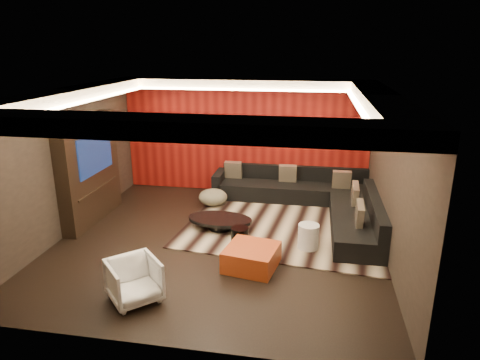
% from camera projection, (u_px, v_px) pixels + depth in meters
% --- Properties ---
extents(floor, '(6.00, 6.00, 0.02)m').
position_uv_depth(floor, '(219.00, 242.00, 8.10)').
color(floor, black).
rests_on(floor, ground).
extents(ceiling, '(6.00, 6.00, 0.02)m').
position_uv_depth(ceiling, '(216.00, 91.00, 7.25)').
color(ceiling, silver).
rests_on(ceiling, ground).
extents(wall_back, '(6.00, 0.02, 2.80)m').
position_uv_depth(wall_back, '(245.00, 136.00, 10.50)').
color(wall_back, black).
rests_on(wall_back, ground).
extents(wall_left, '(0.02, 6.00, 2.80)m').
position_uv_depth(wall_left, '(64.00, 163.00, 8.17)').
color(wall_left, black).
rests_on(wall_left, ground).
extents(wall_right, '(0.02, 6.00, 2.80)m').
position_uv_depth(wall_right, '(392.00, 179.00, 7.18)').
color(wall_right, black).
rests_on(wall_right, ground).
extents(red_feature_wall, '(5.98, 0.05, 2.78)m').
position_uv_depth(red_feature_wall, '(245.00, 137.00, 10.46)').
color(red_feature_wall, '#6B0C0A').
rests_on(red_feature_wall, ground).
extents(soffit_back, '(6.00, 0.60, 0.22)m').
position_uv_depth(soffit_back, '(243.00, 84.00, 9.82)').
color(soffit_back, silver).
rests_on(soffit_back, ground).
extents(soffit_front, '(6.00, 0.60, 0.22)m').
position_uv_depth(soffit_front, '(162.00, 127.00, 4.75)').
color(soffit_front, silver).
rests_on(soffit_front, ground).
extents(soffit_left, '(0.60, 4.80, 0.22)m').
position_uv_depth(soffit_left, '(71.00, 95.00, 7.73)').
color(soffit_left, silver).
rests_on(soffit_left, ground).
extents(soffit_right, '(0.60, 4.80, 0.22)m').
position_uv_depth(soffit_right, '(381.00, 102.00, 6.84)').
color(soffit_right, silver).
rests_on(soffit_right, ground).
extents(cove_back, '(4.80, 0.08, 0.04)m').
position_uv_depth(cove_back, '(240.00, 90.00, 9.52)').
color(cove_back, '#FFD899').
rests_on(cove_back, ground).
extents(cove_front, '(4.80, 0.08, 0.04)m').
position_uv_depth(cove_front, '(172.00, 129.00, 5.09)').
color(cove_front, '#FFD899').
rests_on(cove_front, ground).
extents(cove_left, '(0.08, 4.80, 0.04)m').
position_uv_depth(cove_left, '(89.00, 100.00, 7.70)').
color(cove_left, '#FFD899').
rests_on(cove_left, ground).
extents(cove_right, '(0.08, 4.80, 0.04)m').
position_uv_depth(cove_right, '(359.00, 107.00, 6.92)').
color(cove_right, '#FFD899').
rests_on(cove_right, ground).
extents(tv_surround, '(0.30, 2.00, 2.20)m').
position_uv_depth(tv_surround, '(90.00, 170.00, 8.80)').
color(tv_surround, black).
rests_on(tv_surround, ground).
extents(tv_screen, '(0.04, 1.30, 0.80)m').
position_uv_depth(tv_screen, '(95.00, 154.00, 8.66)').
color(tv_screen, black).
rests_on(tv_screen, ground).
extents(tv_shelf, '(0.04, 1.60, 0.04)m').
position_uv_depth(tv_shelf, '(99.00, 188.00, 8.89)').
color(tv_shelf, black).
rests_on(tv_shelf, ground).
extents(rug, '(4.31, 3.42, 0.02)m').
position_uv_depth(rug, '(285.00, 228.00, 8.66)').
color(rug, tan).
rests_on(rug, floor).
extents(coffee_table, '(1.40, 1.40, 0.22)m').
position_uv_depth(coffee_table, '(220.00, 223.00, 8.61)').
color(coffee_table, black).
rests_on(coffee_table, rug).
extents(drum_stool, '(0.37, 0.37, 0.38)m').
position_uv_depth(drum_stool, '(240.00, 237.00, 7.78)').
color(drum_stool, black).
rests_on(drum_stool, rug).
extents(striped_pouf, '(0.87, 0.87, 0.36)m').
position_uv_depth(striped_pouf, '(213.00, 197.00, 9.84)').
color(striped_pouf, beige).
rests_on(striped_pouf, rug).
extents(white_side_table, '(0.47, 0.47, 0.47)m').
position_uv_depth(white_side_table, '(308.00, 237.00, 7.74)').
color(white_side_table, silver).
rests_on(white_side_table, floor).
extents(orange_ottoman, '(0.95, 0.95, 0.36)m').
position_uv_depth(orange_ottoman, '(251.00, 257.00, 7.12)').
color(orange_ottoman, '#A62C15').
rests_on(orange_ottoman, floor).
extents(armchair, '(0.97, 0.97, 0.63)m').
position_uv_depth(armchair, '(134.00, 281.00, 6.15)').
color(armchair, white).
rests_on(armchair, floor).
extents(sectional_sofa, '(3.65, 3.50, 0.75)m').
position_uv_depth(sectional_sofa, '(313.00, 200.00, 9.48)').
color(sectional_sofa, black).
rests_on(sectional_sofa, floor).
extents(throw_pillows, '(3.08, 2.77, 0.50)m').
position_uv_depth(throw_pillows, '(311.00, 184.00, 9.40)').
color(throw_pillows, tan).
rests_on(throw_pillows, sectional_sofa).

